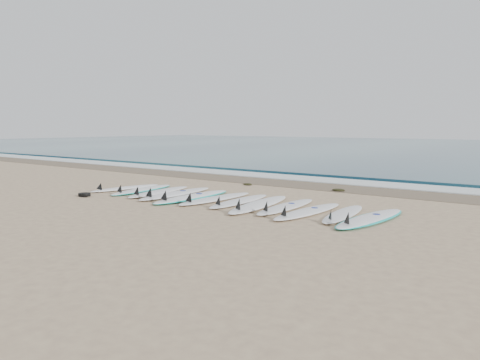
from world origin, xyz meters
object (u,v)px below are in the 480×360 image
Objects in this scene: surfboard_6 at (238,201)px; leash_coil at (85,194)px; surfboard_0 at (124,188)px; surfboard_11 at (370,218)px.

leash_coil is (-3.93, -1.57, -0.01)m from surfboard_6.
surfboard_11 reaches higher than surfboard_0.
surfboard_0 is at bearing -176.31° from surfboard_11.
surfboard_11 reaches higher than surfboard_6.
surfboard_11 is at bearing 6.32° from surfboard_0.
surfboard_0 is at bearing 98.50° from leash_coil.
surfboard_11 is (3.33, -0.10, -0.01)m from surfboard_6.
leash_coil is at bearing -163.32° from surfboard_6.
leash_coil is at bearing -75.07° from surfboard_0.
surfboard_0 is 7.48m from surfboard_11.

